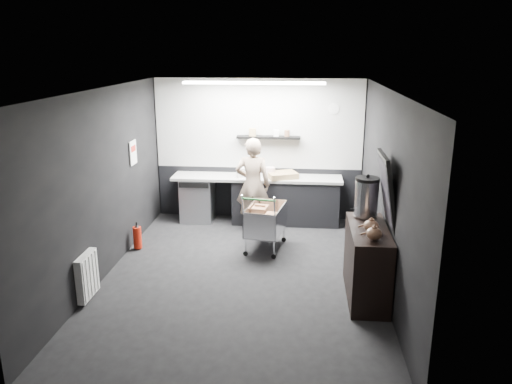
{
  "coord_description": "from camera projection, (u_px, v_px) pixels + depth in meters",
  "views": [
    {
      "loc": [
        0.84,
        -6.66,
        3.23
      ],
      "look_at": [
        0.17,
        0.4,
        1.18
      ],
      "focal_mm": 35.0,
      "sensor_mm": 36.0,
      "label": 1
    }
  ],
  "objects": [
    {
      "name": "cardboard_box",
      "position": [
        282.0,
        175.0,
        9.31
      ],
      "size": [
        0.64,
        0.57,
        0.11
      ],
      "primitive_type": "cube",
      "rotation": [
        0.0,
        0.0,
        0.38
      ],
      "color": "#947A4F",
      "rests_on": "prep_counter"
    },
    {
      "name": "fire_extinguisher",
      "position": [
        137.0,
        237.0,
        8.28
      ],
      "size": [
        0.14,
        0.14,
        0.45
      ],
      "color": "red",
      "rests_on": "floor"
    },
    {
      "name": "wall_left",
      "position": [
        103.0,
        185.0,
        7.15
      ],
      "size": [
        0.0,
        5.5,
        5.5
      ],
      "primitive_type": "plane",
      "rotation": [
        1.57,
        0.0,
        1.57
      ],
      "color": "black",
      "rests_on": "floor"
    },
    {
      "name": "wall_front",
      "position": [
        202.0,
        273.0,
        4.34
      ],
      "size": [
        5.5,
        0.0,
        5.5
      ],
      "primitive_type": "plane",
      "rotation": [
        -1.57,
        0.0,
        0.0
      ],
      "color": "black",
      "rests_on": "floor"
    },
    {
      "name": "floating_shelf",
      "position": [
        268.0,
        137.0,
        9.38
      ],
      "size": [
        1.2,
        0.22,
        0.04
      ],
      "primitive_type": "cube",
      "color": "black",
      "rests_on": "wall_back"
    },
    {
      "name": "floor",
      "position": [
        242.0,
        276.0,
        7.35
      ],
      "size": [
        5.5,
        5.5,
        0.0
      ],
      "primitive_type": "plane",
      "color": "black",
      "rests_on": "ground"
    },
    {
      "name": "person",
      "position": [
        253.0,
        185.0,
        9.0
      ],
      "size": [
        0.64,
        0.43,
        1.72
      ],
      "primitive_type": "imported",
      "rotation": [
        0.0,
        0.0,
        3.12
      ],
      "color": "beige",
      "rests_on": "floor"
    },
    {
      "name": "kitchen_wall_panel",
      "position": [
        258.0,
        124.0,
        9.44
      ],
      "size": [
        3.95,
        0.02,
        1.7
      ],
      "primitive_type": "cube",
      "color": "#B5B5B1",
      "rests_on": "wall_back"
    },
    {
      "name": "prep_counter",
      "position": [
        264.0,
        199.0,
        9.52
      ],
      "size": [
        3.2,
        0.61,
        0.9
      ],
      "color": "black",
      "rests_on": "floor"
    },
    {
      "name": "wall_back",
      "position": [
        258.0,
        150.0,
        9.6
      ],
      "size": [
        5.5,
        0.0,
        5.5
      ],
      "primitive_type": "plane",
      "rotation": [
        1.57,
        0.0,
        0.0
      ],
      "color": "black",
      "rests_on": "floor"
    },
    {
      "name": "wall_clock",
      "position": [
        334.0,
        109.0,
        9.23
      ],
      "size": [
        0.2,
        0.03,
        0.2
      ],
      "primitive_type": "cylinder",
      "rotation": [
        1.57,
        0.0,
        0.0
      ],
      "color": "silver",
      "rests_on": "wall_back"
    },
    {
      "name": "white_container",
      "position": [
        242.0,
        172.0,
        9.36
      ],
      "size": [
        0.23,
        0.21,
        0.18
      ],
      "primitive_type": "cube",
      "rotation": [
        0.0,
        0.0,
        0.3
      ],
      "color": "silver",
      "rests_on": "prep_counter"
    },
    {
      "name": "poster",
      "position": [
        133.0,
        153.0,
        8.34
      ],
      "size": [
        0.02,
        0.3,
        0.4
      ],
      "primitive_type": "cube",
      "color": "white",
      "rests_on": "wall_left"
    },
    {
      "name": "ceiling",
      "position": [
        240.0,
        90.0,
        6.6
      ],
      "size": [
        5.5,
        5.5,
        0.0
      ],
      "primitive_type": "plane",
      "rotation": [
        3.14,
        0.0,
        0.0
      ],
      "color": "silver",
      "rests_on": "wall_back"
    },
    {
      "name": "radiator",
      "position": [
        87.0,
        276.0,
        6.56
      ],
      "size": [
        0.1,
        0.5,
        0.6
      ],
      "primitive_type": "cube",
      "color": "silver",
      "rests_on": "wall_left"
    },
    {
      "name": "sideboard",
      "position": [
        368.0,
        253.0,
        6.62
      ],
      "size": [
        0.56,
        1.31,
        1.96
      ],
      "color": "black",
      "rests_on": "floor"
    },
    {
      "name": "wall_right",
      "position": [
        386.0,
        192.0,
        6.79
      ],
      "size": [
        0.0,
        5.5,
        5.5
      ],
      "primitive_type": "plane",
      "rotation": [
        1.57,
        0.0,
        -1.57
      ],
      "color": "black",
      "rests_on": "floor"
    },
    {
      "name": "shopping_cart",
      "position": [
        265.0,
        221.0,
        8.23
      ],
      "size": [
        0.69,
        1.0,
        1.01
      ],
      "color": "silver",
      "rests_on": "floor"
    },
    {
      "name": "poster_red_band",
      "position": [
        133.0,
        149.0,
        8.32
      ],
      "size": [
        0.02,
        0.22,
        0.1
      ],
      "primitive_type": "cube",
      "color": "red",
      "rests_on": "poster"
    },
    {
      "name": "pink_tub",
      "position": [
        270.0,
        172.0,
        9.36
      ],
      "size": [
        0.18,
        0.18,
        0.18
      ],
      "primitive_type": "cylinder",
      "color": "beige",
      "rests_on": "prep_counter"
    },
    {
      "name": "ceiling_strip",
      "position": [
        254.0,
        83.0,
        8.37
      ],
      "size": [
        2.4,
        0.2,
        0.04
      ],
      "primitive_type": "cube",
      "color": "white",
      "rests_on": "ceiling"
    },
    {
      "name": "dado_panel",
      "position": [
        258.0,
        192.0,
        9.82
      ],
      "size": [
        3.95,
        0.02,
        1.0
      ],
      "primitive_type": "cube",
      "color": "black",
      "rests_on": "wall_back"
    }
  ]
}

